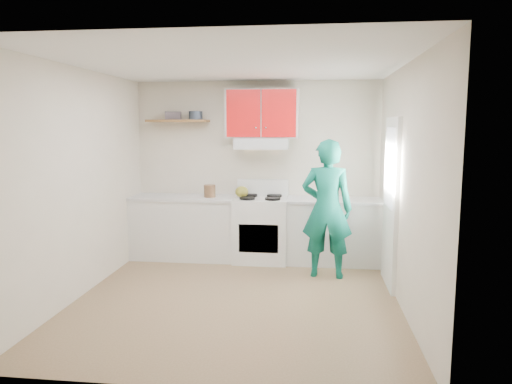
# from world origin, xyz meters

# --- Properties ---
(floor) EXTENTS (3.80, 3.80, 0.00)m
(floor) POSITION_xyz_m (0.00, 0.00, 0.00)
(floor) COLOR brown
(floor) RESTS_ON ground
(ceiling) EXTENTS (3.60, 3.80, 0.04)m
(ceiling) POSITION_xyz_m (0.00, 0.00, 2.60)
(ceiling) COLOR white
(ceiling) RESTS_ON floor
(back_wall) EXTENTS (3.60, 0.04, 2.60)m
(back_wall) POSITION_xyz_m (0.00, 1.90, 1.30)
(back_wall) COLOR beige
(back_wall) RESTS_ON floor
(front_wall) EXTENTS (3.60, 0.04, 2.60)m
(front_wall) POSITION_xyz_m (0.00, -1.90, 1.30)
(front_wall) COLOR beige
(front_wall) RESTS_ON floor
(left_wall) EXTENTS (0.04, 3.80, 2.60)m
(left_wall) POSITION_xyz_m (-1.80, 0.00, 1.30)
(left_wall) COLOR beige
(left_wall) RESTS_ON floor
(right_wall) EXTENTS (0.04, 3.80, 2.60)m
(right_wall) POSITION_xyz_m (1.80, 0.00, 1.30)
(right_wall) COLOR beige
(right_wall) RESTS_ON floor
(door) EXTENTS (0.05, 0.85, 2.05)m
(door) POSITION_xyz_m (1.78, 0.70, 1.02)
(door) COLOR white
(door) RESTS_ON floor
(door_glass) EXTENTS (0.01, 0.55, 0.95)m
(door_glass) POSITION_xyz_m (1.75, 0.70, 1.45)
(door_glass) COLOR white
(door_glass) RESTS_ON door
(counter_left) EXTENTS (1.52, 0.60, 0.90)m
(counter_left) POSITION_xyz_m (-1.04, 1.60, 0.45)
(counter_left) COLOR silver
(counter_left) RESTS_ON floor
(counter_right) EXTENTS (1.32, 0.60, 0.90)m
(counter_right) POSITION_xyz_m (1.14, 1.60, 0.45)
(counter_right) COLOR silver
(counter_right) RESTS_ON floor
(stove) EXTENTS (0.76, 0.65, 0.92)m
(stove) POSITION_xyz_m (0.10, 1.57, 0.46)
(stove) COLOR white
(stove) RESTS_ON floor
(range_hood) EXTENTS (0.76, 0.44, 0.15)m
(range_hood) POSITION_xyz_m (0.10, 1.68, 1.70)
(range_hood) COLOR silver
(range_hood) RESTS_ON back_wall
(upper_cabinets) EXTENTS (1.02, 0.33, 0.70)m
(upper_cabinets) POSITION_xyz_m (0.10, 1.73, 2.12)
(upper_cabinets) COLOR red
(upper_cabinets) RESTS_ON back_wall
(shelf) EXTENTS (0.90, 0.30, 0.04)m
(shelf) POSITION_xyz_m (-1.15, 1.75, 2.02)
(shelf) COLOR brown
(shelf) RESTS_ON back_wall
(books) EXTENTS (0.25, 0.20, 0.12)m
(books) POSITION_xyz_m (-1.21, 1.73, 2.10)
(books) COLOR #443C41
(books) RESTS_ON shelf
(tin) EXTENTS (0.21, 0.21, 0.12)m
(tin) POSITION_xyz_m (-0.88, 1.73, 2.10)
(tin) COLOR #333D4C
(tin) RESTS_ON shelf
(kettle) EXTENTS (0.24, 0.24, 0.16)m
(kettle) POSITION_xyz_m (-0.18, 1.60, 1.00)
(kettle) COLOR olive
(kettle) RESTS_ON stove
(crock) EXTENTS (0.21, 0.21, 0.20)m
(crock) POSITION_xyz_m (-0.65, 1.56, 1.00)
(crock) COLOR brown
(crock) RESTS_ON counter_left
(cutting_board) EXTENTS (0.37, 0.32, 0.02)m
(cutting_board) POSITION_xyz_m (0.90, 1.63, 0.91)
(cutting_board) COLOR olive
(cutting_board) RESTS_ON counter_right
(silicone_mat) EXTENTS (0.31, 0.28, 0.01)m
(silicone_mat) POSITION_xyz_m (1.64, 1.58, 0.90)
(silicone_mat) COLOR #B11220
(silicone_mat) RESTS_ON counter_right
(person) EXTENTS (0.69, 0.49, 1.79)m
(person) POSITION_xyz_m (1.02, 0.94, 0.89)
(person) COLOR #0B6855
(person) RESTS_ON floor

